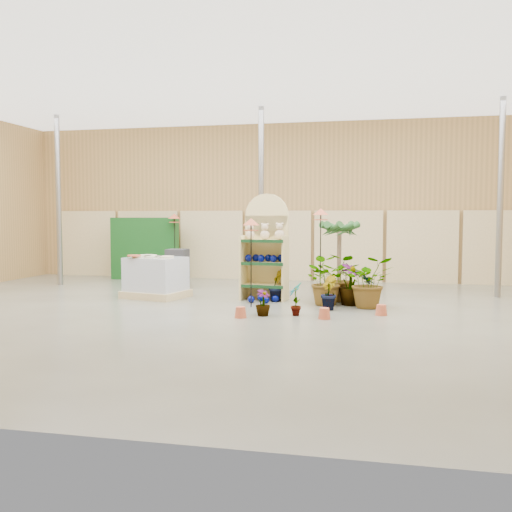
{
  "coord_description": "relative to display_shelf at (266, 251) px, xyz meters",
  "views": [
    {
      "loc": [
        2.83,
        -10.25,
        1.84
      ],
      "look_at": [
        0.3,
        1.5,
        1.0
      ],
      "focal_mm": 40.0,
      "sensor_mm": 36.0,
      "label": 1
    }
  ],
  "objects": [
    {
      "name": "room",
      "position": [
        -0.39,
        -1.22,
        1.14
      ],
      "size": [
        15.2,
        12.1,
        4.7
      ],
      "color": "#5F6054",
      "rests_on": "ground"
    },
    {
      "name": "potted_plant_10",
      "position": [
        2.28,
        -0.8,
        -0.55
      ],
      "size": [
        1.06,
        0.96,
        1.05
      ],
      "primitive_type": "imported",
      "rotation": [
        0.0,
        0.0,
        0.16
      ],
      "color": "#225220",
      "rests_on": "ground"
    },
    {
      "name": "palm",
      "position": [
        1.57,
        0.64,
        0.5
      ],
      "size": [
        0.7,
        0.7,
        1.83
      ],
      "color": "brown",
      "rests_on": "ground"
    },
    {
      "name": "potted_plant_3",
      "position": [
        1.89,
        -0.52,
        -0.64
      ],
      "size": [
        0.64,
        0.64,
        0.87
      ],
      "primitive_type": "imported",
      "rotation": [
        0.0,
        0.0,
        1.14
      ],
      "color": "#225220",
      "rests_on": "ground"
    },
    {
      "name": "potted_plant_5",
      "position": [
        0.28,
        -0.3,
        -0.73
      ],
      "size": [
        0.32,
        0.39,
        0.69
      ],
      "primitive_type": "imported",
      "rotation": [
        0.0,
        0.0,
        1.53
      ],
      "color": "#225220",
      "rests_on": "ground"
    },
    {
      "name": "pallet_stack",
      "position": [
        -2.48,
        -0.31,
        -0.61
      ],
      "size": [
        1.5,
        1.34,
        0.96
      ],
      "rotation": [
        0.0,
        0.0,
        -0.23
      ],
      "color": "tan",
      "rests_on": "ground"
    },
    {
      "name": "potted_plant_7",
      "position": [
        0.37,
        -2.14,
        -0.83
      ],
      "size": [
        0.38,
        0.38,
        0.48
      ],
      "primitive_type": "imported",
      "rotation": [
        0.0,
        0.0,
        0.96
      ],
      "color": "#225220",
      "rests_on": "ground"
    },
    {
      "name": "bird_table_front",
      "position": [
        -0.07,
        -1.19,
        0.6
      ],
      "size": [
        0.34,
        0.34,
        1.8
      ],
      "color": "black",
      "rests_on": "ground"
    },
    {
      "name": "bird_table_back",
      "position": [
        -3.15,
        2.73,
        0.7
      ],
      "size": [
        0.34,
        0.34,
        1.91
      ],
      "color": "black",
      "rests_on": "ground"
    },
    {
      "name": "gazing_balls_floor",
      "position": [
        0.05,
        -0.54,
        -1.0
      ],
      "size": [
        0.63,
        0.39,
        0.15
      ],
      "color": "#010960",
      "rests_on": "ground"
    },
    {
      "name": "potted_plant_11",
      "position": [
        0.1,
        0.41,
        -0.76
      ],
      "size": [
        0.4,
        0.4,
        0.63
      ],
      "primitive_type": "imported",
      "rotation": [
        0.0,
        0.0,
        6.14
      ],
      "color": "#225220",
      "rests_on": "ground"
    },
    {
      "name": "bird_table_right",
      "position": [
        1.23,
        -0.21,
        0.79
      ],
      "size": [
        0.34,
        0.34,
        2.01
      ],
      "color": "black",
      "rests_on": "ground"
    },
    {
      "name": "potted_plant_4",
      "position": [
        2.21,
        -0.11,
        -0.76
      ],
      "size": [
        0.37,
        0.4,
        0.63
      ],
      "primitive_type": "imported",
      "rotation": [
        0.0,
        0.0,
        2.19
      ],
      "color": "#225220",
      "rests_on": "ground"
    },
    {
      "name": "potted_plant_6",
      "position": [
        1.66,
        -0.02,
        -0.55
      ],
      "size": [
        1.14,
        1.07,
        1.03
      ],
      "primitive_type": "imported",
      "rotation": [
        0.0,
        0.0,
        5.95
      ],
      "color": "#225220",
      "rests_on": "ground"
    },
    {
      "name": "trellis_stock",
      "position": [
        -4.19,
        3.07,
        -0.17
      ],
      "size": [
        2.0,
        0.3,
        1.8
      ],
      "primitive_type": "cube",
      "color": "#124A17",
      "rests_on": "ground"
    },
    {
      "name": "potted_plant_9",
      "position": [
        1.49,
        -1.2,
        -0.73
      ],
      "size": [
        0.4,
        0.45,
        0.68
      ],
      "primitive_type": "imported",
      "rotation": [
        0.0,
        0.0,
        1.87
      ],
      "color": "#225220",
      "rests_on": "ground"
    },
    {
      "name": "teddy_bears",
      "position": [
        0.02,
        -0.11,
        0.41
      ],
      "size": [
        0.86,
        0.22,
        0.36
      ],
      "color": "beige",
      "rests_on": "display_shelf"
    },
    {
      "name": "potted_plant_8",
      "position": [
        0.95,
        -1.99,
        -0.76
      ],
      "size": [
        0.3,
        0.38,
        0.62
      ],
      "primitive_type": "imported",
      "rotation": [
        0.0,
        0.0,
        4.99
      ],
      "color": "#225220",
      "rests_on": "ground"
    },
    {
      "name": "offer_sign",
      "position": [
        -0.29,
        0.85,
        0.5
      ],
      "size": [
        0.5,
        0.08,
        2.2
      ],
      "color": "gray",
      "rests_on": "ground"
    },
    {
      "name": "gazing_balls_shelf",
      "position": [
        -0.0,
        -0.13,
        -0.15
      ],
      "size": [
        0.86,
        0.29,
        0.16
      ],
      "color": "#010960",
      "rests_on": "display_shelf"
    },
    {
      "name": "charcoal_planters",
      "position": [
        -2.59,
        1.41,
        -0.57
      ],
      "size": [
        0.5,
        0.5,
        1.0
      ],
      "color": "#27272A",
      "rests_on": "ground"
    },
    {
      "name": "potted_plant_2",
      "position": [
        1.34,
        -0.62,
        -0.57
      ],
      "size": [
        1.17,
        1.12,
        1.0
      ],
      "primitive_type": "imported",
      "rotation": [
        0.0,
        0.0,
        2.65
      ],
      "color": "#225220",
      "rests_on": "ground"
    },
    {
      "name": "display_shelf",
      "position": [
        0.0,
        0.0,
        0.0
      ],
      "size": [
        1.02,
        0.69,
        2.34
      ],
      "rotation": [
        0.0,
        0.0,
        -0.08
      ],
      "color": "#DECA83",
      "rests_on": "ground"
    }
  ]
}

